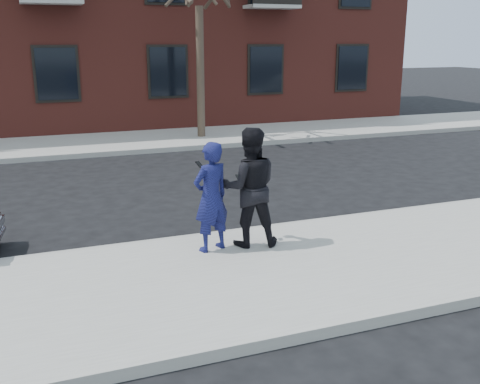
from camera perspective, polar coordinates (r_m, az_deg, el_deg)
name	(u,v)px	position (r m, az deg, el deg)	size (l,w,h in m)	color
ground	(125,294)	(7.83, -11.63, -10.16)	(100.00, 100.00, 0.00)	black
near_sidewalk	(128,297)	(7.57, -11.34, -10.42)	(50.00, 3.50, 0.15)	gray
near_curb	(108,250)	(9.22, -13.31, -5.77)	(50.00, 0.10, 0.15)	#999691
far_sidewalk	(63,146)	(18.58, -17.58, 4.49)	(50.00, 3.50, 0.15)	gray
far_curb	(67,157)	(16.81, -17.15, 3.45)	(50.00, 0.10, 0.15)	#999691
man_hoodie	(211,197)	(8.53, -2.96, -0.51)	(0.72, 0.59, 1.70)	navy
man_peacoat	(250,187)	(8.73, 0.98, 0.48)	(1.06, 0.91, 1.88)	black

